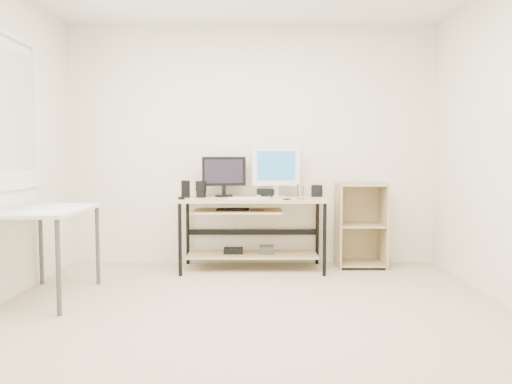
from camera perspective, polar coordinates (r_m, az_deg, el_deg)
The scene contains 16 objects.
room at distance 3.52m, azimuth -2.79°, elevation 6.40°, with size 4.01×4.01×2.62m.
desk at distance 5.17m, azimuth -0.70°, elevation -3.01°, with size 1.50×0.65×0.75m.
side_table at distance 4.44m, azimuth -22.72°, elevation -2.76°, with size 0.60×1.00×0.75m.
shelf_unit at distance 5.46m, azimuth 11.78°, elevation -3.64°, with size 0.50×0.40×0.90m.
black_monitor at distance 5.31m, azimuth -3.69°, elevation 2.09°, with size 0.46×0.19×0.42m.
white_imac at distance 5.30m, azimuth 2.29°, elevation 2.87°, with size 0.51×0.16×0.55m.
keyboard at distance 5.05m, azimuth -0.95°, elevation -0.69°, with size 0.41×0.11×0.01m, color white.
mouse at distance 5.07m, azimuth 0.21°, elevation -0.54°, with size 0.07×0.11×0.04m, color #B1B1B6.
center_speaker at distance 5.27m, azimuth 1.09°, elevation -0.10°, with size 0.17×0.08×0.09m, color black.
speaker_left at distance 5.23m, azimuth -6.29°, elevation 0.36°, with size 0.11×0.11×0.17m.
speaker_right at distance 5.36m, azimuth 6.98°, elevation 0.14°, with size 0.10×0.10×0.12m, color black.
audio_controller at distance 5.22m, azimuth -8.06°, elevation 0.34°, with size 0.09×0.06×0.18m, color black.
volume_puck at distance 5.01m, azimuth -8.52°, elevation -0.69°, with size 0.07×0.07×0.03m, color black.
smartphone at distance 4.95m, azimuth 3.59°, elevation -0.83°, with size 0.06×0.11×0.01m, color black.
coaster at distance 4.99m, azimuth 5.08°, elevation -0.81°, with size 0.09×0.09×0.01m, color #AB7A4D.
drinking_glass at distance 4.99m, azimuth 5.08°, elevation 0.07°, with size 0.07×0.07×0.15m, color white.
Camera 1 is at (0.02, -3.47, 1.17)m, focal length 35.00 mm.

